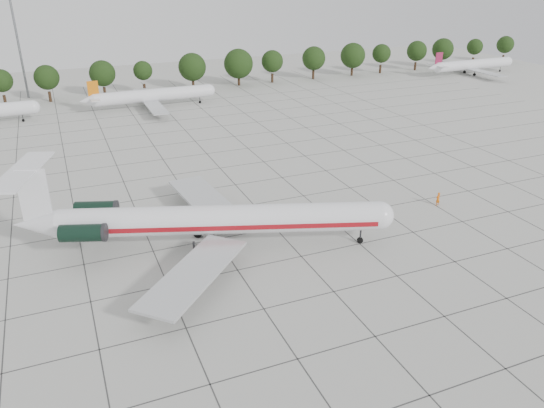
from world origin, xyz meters
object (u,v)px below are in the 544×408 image
at_px(bg_airliner_c, 153,96).
at_px(main_airliner, 200,220).
at_px(bg_airliner_e, 473,65).
at_px(ground_crew, 438,199).
at_px(floodlight_mast, 18,40).

bearing_deg(bg_airliner_c, main_airliner, -96.47).
bearing_deg(bg_airliner_e, main_airliner, -145.43).
bearing_deg(bg_airliner_e, ground_crew, -134.09).
xyz_separation_m(ground_crew, bg_airliner_e, (72.38, 74.71, 1.93)).
distance_m(bg_airliner_e, floodlight_mast, 128.69).
bearing_deg(ground_crew, bg_airliner_c, -78.92).
distance_m(bg_airliner_c, floodlight_mast, 37.71).
bearing_deg(ground_crew, main_airliner, -11.02).
bearing_deg(bg_airliner_e, floodlight_mast, 171.18).
height_order(bg_airliner_c, floodlight_mast, floodlight_mast).
bearing_deg(floodlight_mast, main_airliner, -78.08).
distance_m(main_airliner, floodlight_mast, 95.98).
xyz_separation_m(main_airliner, bg_airliner_e, (106.97, 73.70, -0.85)).
distance_m(bg_airliner_c, bg_airliner_e, 99.04).
relative_size(main_airliner, bg_airliner_c, 1.57).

